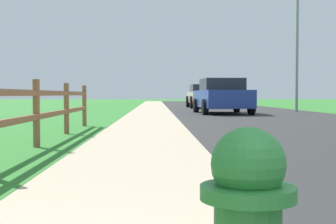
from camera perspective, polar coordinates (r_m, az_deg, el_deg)
ground_plane at (r=25.04m, az=0.22°, el=0.20°), size 120.00×120.00×0.00m
road_asphalt at (r=27.36m, az=7.44°, el=0.35°), size 7.00×66.00×0.01m
curb_concrete at (r=27.12m, az=-6.26°, el=0.34°), size 6.00×66.00×0.01m
grass_verge at (r=27.28m, az=-9.40°, el=0.34°), size 5.00×66.00×0.00m
rail_fence at (r=6.48m, az=-18.37°, el=0.18°), size 0.11×12.68×1.08m
parked_suv_blue at (r=20.97m, az=6.55°, el=1.93°), size 2.32×4.61×1.55m
parked_car_beige at (r=30.16m, az=4.43°, el=1.99°), size 2.16×4.57×1.49m
street_lamp at (r=23.79m, az=15.63°, el=9.97°), size 1.17×0.20×7.01m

